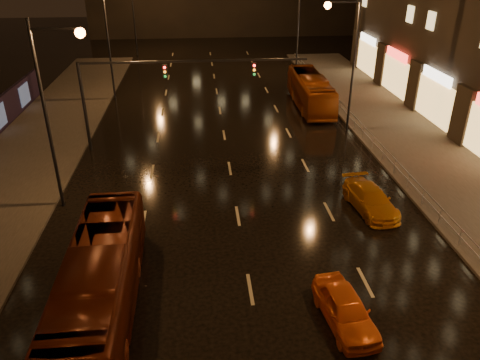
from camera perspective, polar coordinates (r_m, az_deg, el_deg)
The scene contains 9 objects.
ground at distance 34.10m, azimuth -1.75°, elevation 4.29°, with size 140.00×140.00×0.00m, color black.
sidewalk_left at distance 31.67m, azimuth -26.27°, elevation -0.33°, with size 7.00×70.00×0.15m, color #38332D.
sidewalk_right at distance 33.22m, azimuth 22.79°, elevation 1.61°, with size 7.00×70.00×0.15m, color #38332D.
traffic_signal at distance 32.69m, azimuth -10.94°, elevation 11.59°, with size 15.31×0.32×6.20m.
railing_right at distance 34.06m, azimuth 15.91°, elevation 4.85°, with size 0.05×56.00×1.00m.
bus_red at distance 19.17m, azimuth -16.66°, elevation -11.66°, with size 2.46×10.50×2.93m, color #541B0C.
bus_curb at distance 42.63m, azimuth 8.57°, elevation 10.70°, with size 2.42×10.35×2.88m, color #8C390E.
taxi_near at distance 18.83m, azimuth 12.72°, elevation -15.08°, with size 1.56×3.87×1.32m, color #E45C15.
taxi_far at distance 26.40m, azimuth 15.63°, elevation -2.30°, with size 1.80×4.42×1.28m, color #C97312.
Camera 1 is at (-1.86, -11.46, 13.02)m, focal length 35.00 mm.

